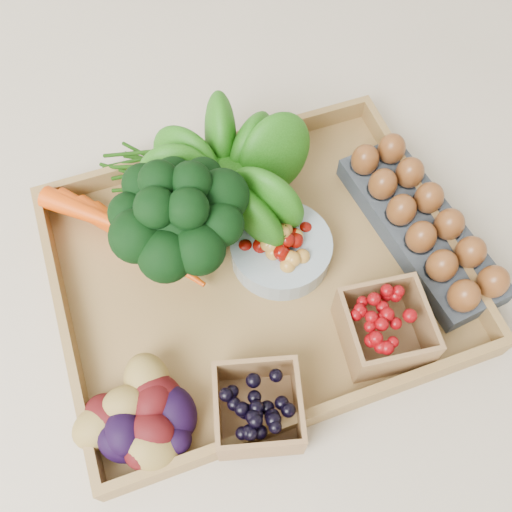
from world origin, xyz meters
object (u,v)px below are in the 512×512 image
object	(u,v)px
tray	(256,273)
broccoli	(183,236)
cherry_bowl	(281,249)
egg_carton	(420,228)

from	to	relation	value
tray	broccoli	xyz separation A→B (m)	(-0.09, 0.05, 0.08)
tray	broccoli	size ratio (longest dim) A/B	3.06
broccoli	cherry_bowl	xyz separation A→B (m)	(0.13, -0.04, -0.05)
tray	cherry_bowl	world-z (taller)	cherry_bowl
tray	egg_carton	world-z (taller)	egg_carton
broccoli	cherry_bowl	bearing A→B (deg)	-16.09
broccoli	cherry_bowl	world-z (taller)	broccoli
tray	broccoli	world-z (taller)	broccoli
tray	cherry_bowl	xyz separation A→B (m)	(0.04, 0.01, 0.03)
broccoli	egg_carton	bearing A→B (deg)	-12.11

